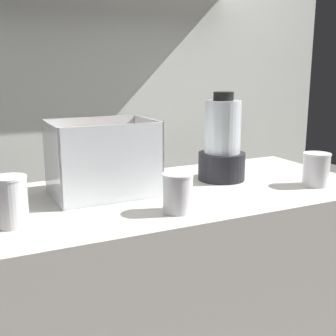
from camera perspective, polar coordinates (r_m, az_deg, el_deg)
counter at (r=1.64m, az=-0.00°, el=-18.33°), size 1.40×0.64×0.90m
back_wall_unit at (r=2.12m, az=-9.23°, el=11.83°), size 2.60×0.24×2.50m
carrot_display_bin at (r=1.42m, az=-8.86°, el=-0.52°), size 0.33×0.24×0.24m
blender_pitcher at (r=1.60m, az=7.05°, el=3.03°), size 0.17×0.17×0.32m
juice_cup_orange_far_left at (r=1.21m, az=-19.76°, el=-4.48°), size 0.09×0.09×0.13m
juice_cup_beet_left at (r=1.24m, az=1.27°, el=-3.59°), size 0.09×0.09×0.11m
juice_cup_pomegranate_middle at (r=1.61m, az=18.69°, el=-0.44°), size 0.09×0.09×0.11m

